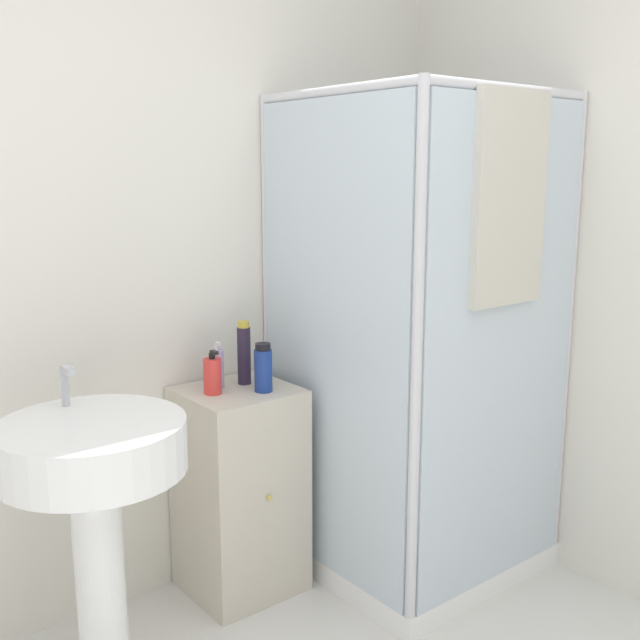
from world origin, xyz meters
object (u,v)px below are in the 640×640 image
object	(u,v)px
sink	(94,484)
shampoo_bottle_tall_black	(244,353)
soap_dispenser	(213,375)
shampoo_bottle_blue	(263,368)
lotion_bottle_white	(217,369)

from	to	relation	value
sink	shampoo_bottle_tall_black	size ratio (longest dim) A/B	4.20
soap_dispenser	sink	bearing A→B (deg)	-155.00
sink	shampoo_bottle_tall_black	xyz separation A→B (m)	(0.71, 0.29, 0.22)
sink	shampoo_bottle_tall_black	world-z (taller)	shampoo_bottle_tall_black
soap_dispenser	shampoo_bottle_blue	xyz separation A→B (m)	(0.16, -0.09, 0.02)
soap_dispenser	lotion_bottle_white	distance (m)	0.07
soap_dispenser	shampoo_bottle_tall_black	distance (m)	0.17
shampoo_bottle_blue	shampoo_bottle_tall_black	bearing A→B (deg)	89.97
shampoo_bottle_tall_black	shampoo_bottle_blue	xyz separation A→B (m)	(-0.00, -0.13, -0.03)
sink	shampoo_bottle_blue	distance (m)	0.76
shampoo_bottle_tall_black	lotion_bottle_white	bearing A→B (deg)	172.13
sink	lotion_bottle_white	distance (m)	0.70
soap_dispenser	lotion_bottle_white	size ratio (longest dim) A/B	0.93
sink	soap_dispenser	world-z (taller)	sink
sink	lotion_bottle_white	size ratio (longest dim) A/B	5.78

